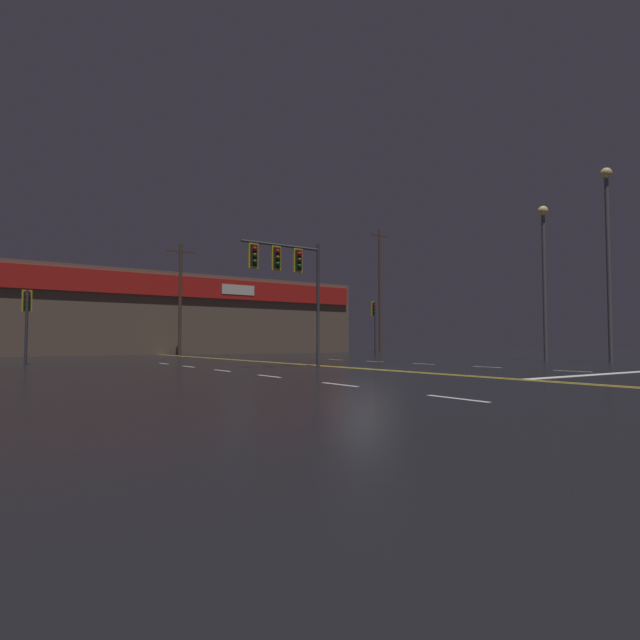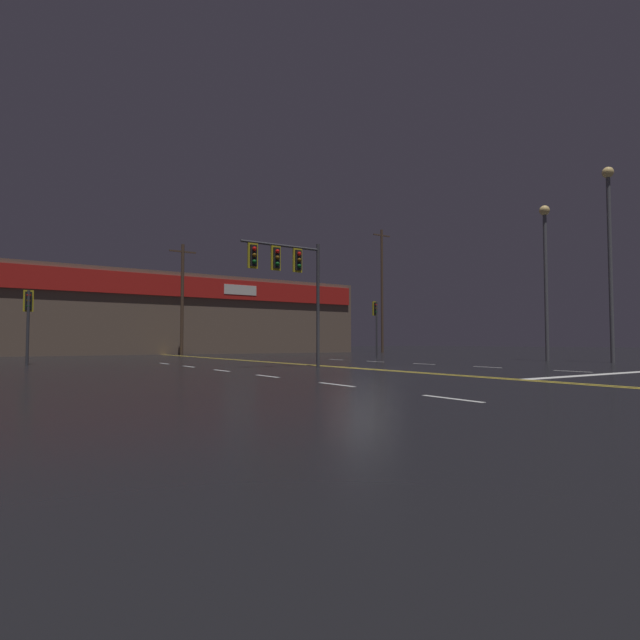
{
  "view_description": "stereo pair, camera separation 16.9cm",
  "coord_description": "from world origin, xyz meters",
  "px_view_note": "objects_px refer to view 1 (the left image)",
  "views": [
    {
      "loc": [
        -12.1,
        -15.13,
        1.01
      ],
      "look_at": [
        0.0,
        3.03,
        2.0
      ],
      "focal_mm": 28.0,
      "sensor_mm": 36.0,
      "label": 1
    },
    {
      "loc": [
        -11.96,
        -15.22,
        1.01
      ],
      "look_at": [
        0.0,
        3.03,
        2.0
      ],
      "focal_mm": 28.0,
      "sensor_mm": 36.0,
      "label": 2
    }
  ],
  "objects_px": {
    "traffic_signal_median": "(286,268)",
    "traffic_signal_corner_northeast": "(374,316)",
    "streetlight_far_right": "(544,260)",
    "traffic_signal_corner_northwest": "(27,310)",
    "streetlight_median_approach": "(608,238)"
  },
  "relations": [
    {
      "from": "traffic_signal_median",
      "to": "traffic_signal_corner_northeast",
      "type": "distance_m",
      "value": 15.52
    },
    {
      "from": "traffic_signal_median",
      "to": "streetlight_far_right",
      "type": "distance_m",
      "value": 15.81
    },
    {
      "from": "traffic_signal_corner_northwest",
      "to": "traffic_signal_corner_northeast",
      "type": "distance_m",
      "value": 21.03
    },
    {
      "from": "traffic_signal_corner_northwest",
      "to": "streetlight_far_right",
      "type": "height_order",
      "value": "streetlight_far_right"
    },
    {
      "from": "streetlight_median_approach",
      "to": "traffic_signal_corner_northwest",
      "type": "bearing_deg",
      "value": 151.33
    },
    {
      "from": "streetlight_median_approach",
      "to": "streetlight_far_right",
      "type": "height_order",
      "value": "streetlight_median_approach"
    },
    {
      "from": "traffic_signal_median",
      "to": "traffic_signal_corner_northeast",
      "type": "relative_size",
      "value": 1.34
    },
    {
      "from": "traffic_signal_median",
      "to": "traffic_signal_corner_northeast",
      "type": "xyz_separation_m",
      "value": [
        12.39,
        9.28,
        -1.19
      ]
    },
    {
      "from": "traffic_signal_median",
      "to": "traffic_signal_corner_northwest",
      "type": "bearing_deg",
      "value": 134.72
    },
    {
      "from": "traffic_signal_corner_northeast",
      "to": "streetlight_far_right",
      "type": "bearing_deg",
      "value": -73.12
    },
    {
      "from": "streetlight_far_right",
      "to": "traffic_signal_median",
      "type": "bearing_deg",
      "value": 174.47
    },
    {
      "from": "traffic_signal_corner_northwest",
      "to": "streetlight_far_right",
      "type": "relative_size",
      "value": 0.39
    },
    {
      "from": "traffic_signal_median",
      "to": "streetlight_median_approach",
      "type": "xyz_separation_m",
      "value": [
        16.06,
        -4.79,
        2.26
      ]
    },
    {
      "from": "traffic_signal_corner_northeast",
      "to": "streetlight_far_right",
      "type": "xyz_separation_m",
      "value": [
        3.28,
        -10.79,
        2.74
      ]
    },
    {
      "from": "traffic_signal_median",
      "to": "streetlight_far_right",
      "type": "height_order",
      "value": "streetlight_far_right"
    }
  ]
}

